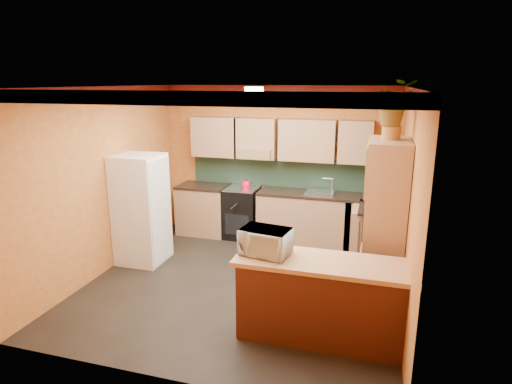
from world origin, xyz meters
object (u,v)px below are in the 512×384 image
stove (242,213)px  microwave (265,242)px  pantry (384,224)px  base_cabinets_back (275,216)px  breakfast_bar (322,302)px  fridge (141,209)px

stove → microwave: bearing=-67.1°
pantry → microwave: 1.63m
pantry → microwave: pantry is taller
base_cabinets_back → stove: (-0.62, -0.00, 0.02)m
base_cabinets_back → breakfast_bar: (1.21, -2.81, 0.00)m
fridge → base_cabinets_back: bearing=39.2°
base_cabinets_back → breakfast_bar: 3.06m
fridge → breakfast_bar: fridge is taller
stove → pantry: bearing=-36.0°
breakfast_bar → microwave: (-0.64, 0.00, 0.64)m
fridge → microwave: (2.35, -1.35, 0.23)m
base_cabinets_back → microwave: (0.56, -2.81, 0.64)m
stove → base_cabinets_back: bearing=0.0°
base_cabinets_back → breakfast_bar: bearing=-66.8°
base_cabinets_back → microwave: 2.94m
stove → microwave: microwave is taller
fridge → breakfast_bar: 3.31m
base_cabinets_back → fridge: size_ratio=2.15×
base_cabinets_back → fridge: fridge is taller
stove → pantry: 3.07m
pantry → microwave: bearing=-140.1°
fridge → stove: bearing=51.4°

